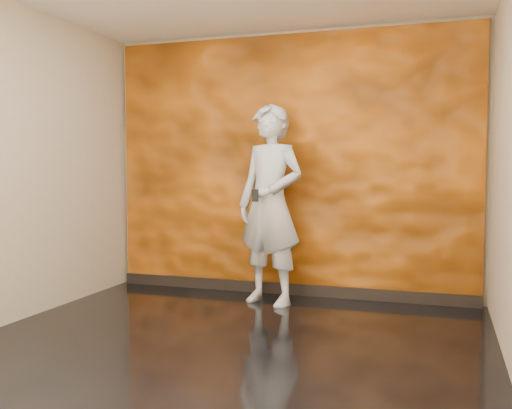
% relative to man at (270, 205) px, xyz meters
% --- Properties ---
extents(room, '(4.02, 4.02, 2.81)m').
position_rel_man_xyz_m(room, '(0.06, -1.48, 0.41)').
color(room, black).
rests_on(room, ground).
extents(feature_wall, '(3.90, 0.06, 2.75)m').
position_rel_man_xyz_m(feature_wall, '(0.06, 0.48, 0.39)').
color(feature_wall, orange).
rests_on(feature_wall, ground).
extents(baseboard, '(3.90, 0.04, 0.12)m').
position_rel_man_xyz_m(baseboard, '(0.06, 0.44, -0.93)').
color(baseboard, black).
rests_on(baseboard, ground).
extents(man, '(0.84, 0.68, 1.98)m').
position_rel_man_xyz_m(man, '(0.00, 0.00, 0.00)').
color(man, '#A2A8B2').
rests_on(man, ground).
extents(phone, '(0.06, 0.03, 0.12)m').
position_rel_man_xyz_m(phone, '(-0.06, -0.28, 0.10)').
color(phone, black).
rests_on(phone, man).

